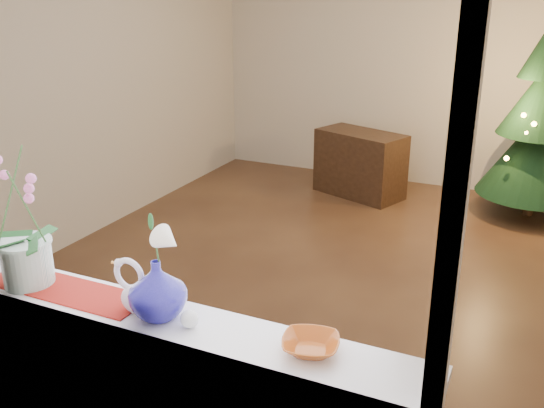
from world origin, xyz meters
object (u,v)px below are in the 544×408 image
(blue_vase, at_px, (157,285))
(xmas_tree, at_px, (542,119))
(paperweight, at_px, (189,319))
(swan, at_px, (141,289))
(orchid_pot, at_px, (19,211))
(amber_dish, at_px, (311,346))
(side_table, at_px, (360,164))

(blue_vase, height_order, xmas_tree, xmas_tree)
(xmas_tree, bearing_deg, paperweight, -102.76)
(swan, bearing_deg, xmas_tree, 71.88)
(orchid_pot, bearing_deg, amber_dish, 1.48)
(swan, bearing_deg, amber_dish, -0.14)
(blue_vase, xyz_separation_m, xmas_tree, (1.12, 4.33, -0.12))
(orchid_pot, relative_size, side_table, 0.71)
(amber_dish, relative_size, xmas_tree, 0.09)
(orchid_pot, xyz_separation_m, amber_dish, (1.21, 0.03, -0.29))
(side_table, bearing_deg, blue_vase, -62.74)
(amber_dish, bearing_deg, paperweight, -174.82)
(side_table, bearing_deg, paperweight, -60.90)
(amber_dish, xyz_separation_m, side_table, (-1.09, 4.19, -0.61))
(blue_vase, xyz_separation_m, side_table, (-0.51, 4.22, -0.72))
(blue_vase, height_order, side_table, blue_vase)
(swan, distance_m, side_table, 4.30)
(amber_dish, height_order, side_table, amber_dish)
(blue_vase, relative_size, amber_dish, 1.57)
(orchid_pot, height_order, swan, orchid_pot)
(orchid_pot, xyz_separation_m, xmas_tree, (1.75, 4.34, -0.31))
(orchid_pot, height_order, xmas_tree, xmas_tree)
(swan, relative_size, side_table, 0.27)
(paperweight, xyz_separation_m, xmas_tree, (0.98, 4.35, -0.03))
(paperweight, relative_size, amber_dish, 0.41)
(paperweight, height_order, xmas_tree, xmas_tree)
(swan, height_order, blue_vase, blue_vase)
(paperweight, relative_size, xmas_tree, 0.04)
(blue_vase, height_order, amber_dish, blue_vase)
(orchid_pot, relative_size, amber_dish, 3.85)
(xmas_tree, xyz_separation_m, side_table, (-1.64, -0.11, -0.59))
(amber_dish, bearing_deg, swan, -177.43)
(paperweight, bearing_deg, orchid_pot, 179.33)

